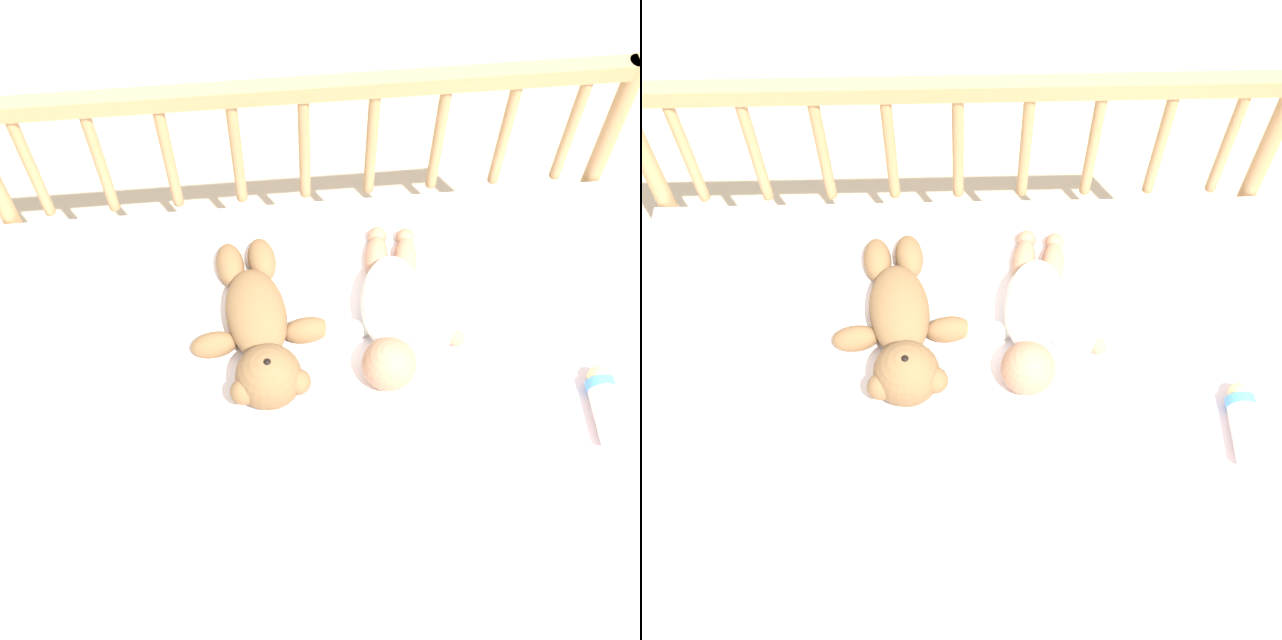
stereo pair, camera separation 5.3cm
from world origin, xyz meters
TOP-DOWN VIEW (x-y plane):
  - ground_plane at (0.00, 0.00)m, footprint 12.00×12.00m
  - crib_mattress at (0.00, 0.00)m, footprint 1.24×0.65m
  - crib_rail at (0.00, 0.35)m, footprint 1.24×0.04m
  - blanket at (0.01, 0.05)m, footprint 0.72×0.48m
  - teddy_bear at (-0.11, -0.00)m, footprint 0.26×0.38m
  - baby at (0.13, 0.03)m, footprint 0.29×0.36m
  - baby_bottle at (0.49, -0.18)m, footprint 0.05×0.15m

SIDE VIEW (x-z plane):
  - ground_plane at x=0.00m, z-range 0.00..0.00m
  - crib_mattress at x=0.00m, z-range 0.00..0.44m
  - blanket at x=0.01m, z-range 0.44..0.44m
  - baby_bottle at x=0.49m, z-range 0.43..0.49m
  - baby at x=0.13m, z-range 0.43..0.53m
  - teddy_bear at x=-0.11m, z-range 0.42..0.54m
  - crib_rail at x=0.00m, z-range 0.16..0.91m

